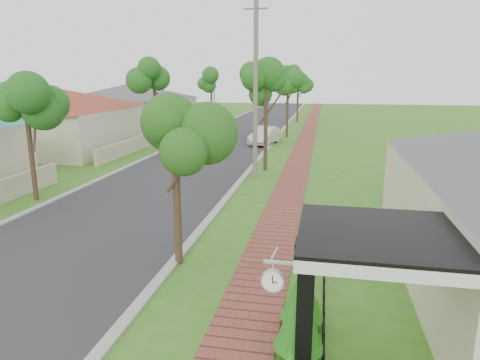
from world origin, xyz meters
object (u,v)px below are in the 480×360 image
Objects in this scene: porch_post at (305,314)px; parked_car_white at (265,136)px; near_tree at (174,133)px; utility_pole at (255,92)px; station_clock at (274,279)px; parked_car_red at (262,133)px.

parked_car_white is (-4.39, 26.56, -0.44)m from porch_post.
porch_post is 0.61× the size of parked_car_white.
porch_post is at bearing -68.67° from parked_car_white.
parked_car_white is at bearing 91.62° from near_tree.
utility_pole is at bearing -72.80° from parked_car_white.
porch_post is 1.06m from station_clock.
station_clock is at bearing -53.40° from near_tree.
parked_car_red is 0.91× the size of parked_car_white.
near_tree is (1.17, -24.55, 3.14)m from parked_car_red.
station_clock is (2.79, -15.34, -2.54)m from utility_pole.
station_clock reaches higher than parked_car_white.
porch_post is at bearing 37.20° from station_clock.
porch_post reaches higher than station_clock.
porch_post reaches higher than parked_car_red.
parked_car_white is at bearing 98.15° from station_clock.
utility_pole reaches higher than near_tree.
parked_car_red is at bearing 92.72° from near_tree.
near_tree is at bearing 133.58° from porch_post.
porch_post is 3.65× the size of station_clock.
near_tree is (0.64, -22.62, 3.10)m from parked_car_white.
parked_car_red is 2.01m from parked_car_white.
parked_car_white is at bearing -71.16° from parked_car_red.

